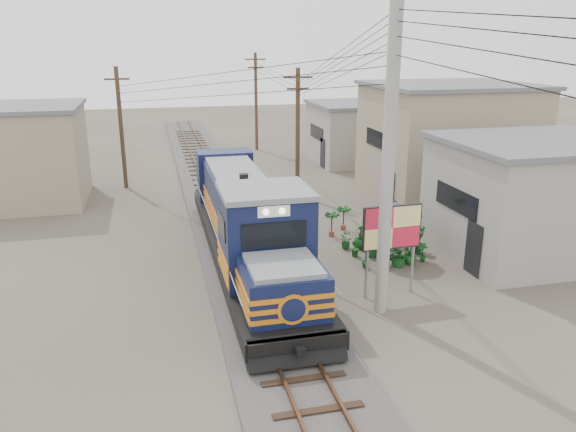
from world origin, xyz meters
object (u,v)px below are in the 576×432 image
object	(u,v)px
billboard	(392,230)
vendor	(393,217)
locomotive	(247,224)
market_umbrella	(396,209)

from	to	relation	value
billboard	vendor	world-z (taller)	billboard
locomotive	vendor	bearing A→B (deg)	17.52
billboard	vendor	distance (m)	6.82
locomotive	market_umbrella	size ratio (longest dim) A/B	5.60
billboard	market_umbrella	size ratio (longest dim) A/B	1.16
billboard	market_umbrella	world-z (taller)	billboard
locomotive	billboard	size ratio (longest dim) A/B	4.82
market_umbrella	vendor	xyz separation A→B (m)	(1.26, 2.97, -1.32)
vendor	billboard	bearing A→B (deg)	63.18
market_umbrella	vendor	bearing A→B (deg)	66.94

